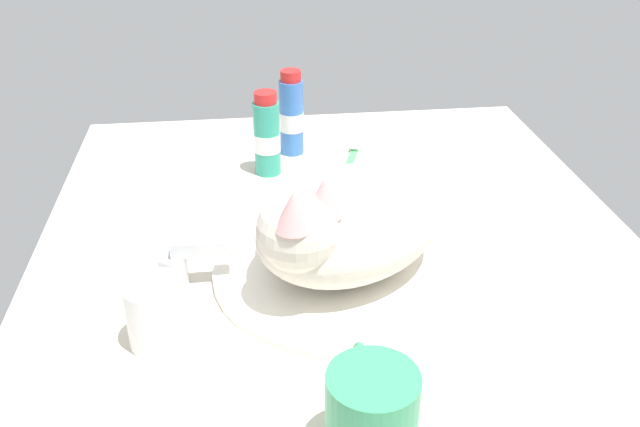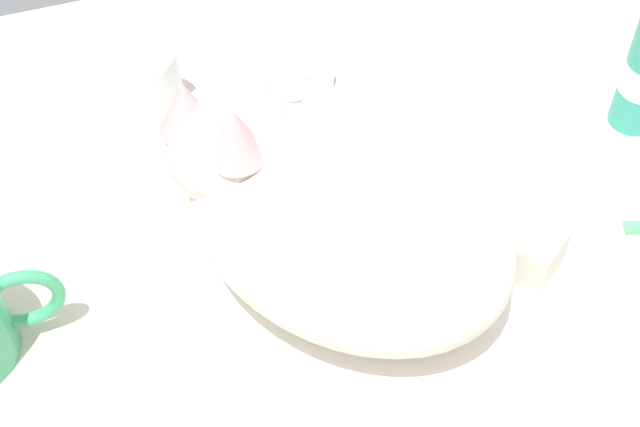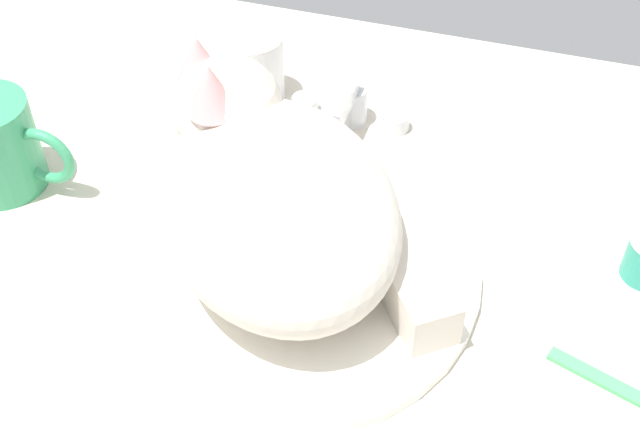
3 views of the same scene
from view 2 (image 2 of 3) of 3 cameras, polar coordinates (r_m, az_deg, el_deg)
name	(u,v)px [view 2 (image 2 of 3)]	position (r cm, az deg, el deg)	size (l,w,h in cm)	color
ground_plane	(346,291)	(75.55, 1.58, -4.72)	(110.00, 82.50, 3.00)	beige
sink_basin	(347,276)	(73.86, 1.62, -3.83)	(34.61, 34.61, 1.10)	white
faucet	(270,82)	(85.53, -3.02, 7.97)	(12.67, 9.34, 6.16)	silver
cat	(334,210)	(68.62, 0.86, 0.20)	(31.75, 31.98, 15.85)	beige
rinse_cup	(144,85)	(84.75, -10.62, 7.65)	(6.70, 6.70, 7.66)	white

